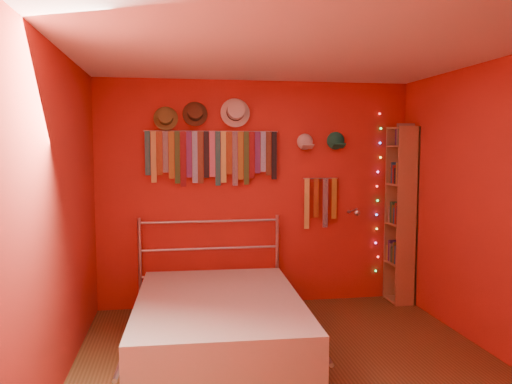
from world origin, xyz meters
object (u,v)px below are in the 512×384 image
reading_lamp (356,212)px  bed (219,320)px  bookshelf (404,214)px  tie_rack (212,154)px

reading_lamp → bed: reading_lamp is taller
reading_lamp → bookshelf: bookshelf is taller
bookshelf → reading_lamp: bearing=-178.4°
reading_lamp → bookshelf: bearing=1.6°
reading_lamp → bookshelf: 0.58m
tie_rack → bed: tie_rack is taller
tie_rack → bookshelf: bookshelf is taller
reading_lamp → tie_rack: bearing=173.8°
reading_lamp → bookshelf: size_ratio=0.15×
bookshelf → bed: size_ratio=0.94×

